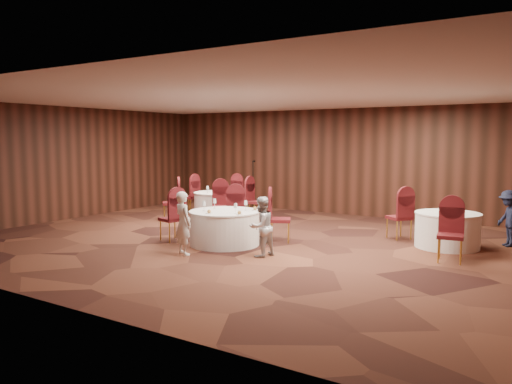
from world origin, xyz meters
The scene contains 15 objects.
ground centered at (0.00, 0.00, 0.00)m, with size 12.00×12.00×0.00m, color black.
room_shell centered at (0.00, 0.00, 1.96)m, with size 12.00×12.00×12.00m.
table_main centered at (-0.13, -0.55, 0.38)m, with size 1.53×1.53×0.74m.
table_left centered at (-2.57, 2.46, 0.38)m, with size 1.37×1.37×0.74m.
table_right centered at (4.00, 1.74, 0.38)m, with size 1.33×1.33×0.74m.
chairs_main centered at (-0.45, 0.08, 0.50)m, with size 2.79×2.18×1.00m.
chairs_left centered at (-2.58, 2.40, 0.50)m, with size 2.93×3.07×1.00m.
chairs_right centered at (3.59, 1.29, 0.50)m, with size 2.11×2.35×1.00m.
tabletop_main centered at (0.05, -0.61, 0.84)m, with size 1.13×1.05×0.22m.
tabletop_left centered at (-2.57, 2.47, 0.82)m, with size 0.80×0.82×0.22m.
tabletop_right centered at (4.19, 1.50, 0.90)m, with size 0.08×0.08×0.22m.
mic_stand centered at (-2.19, 3.80, 0.48)m, with size 0.24×0.24×1.63m.
woman_a centered at (-0.27, -1.74, 0.63)m, with size 0.46×0.30×1.26m, color silver.
woman_b centered at (1.12, -1.06, 0.59)m, with size 0.57×0.44×1.17m, color #BBBCC1.
man_c centered at (5.07, 2.54, 0.60)m, with size 0.78×0.45×1.20m, color #151A31.
Camera 1 is at (6.13, -9.17, 2.27)m, focal length 35.00 mm.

